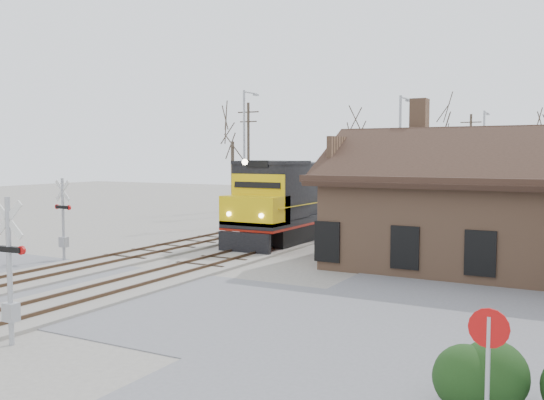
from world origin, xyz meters
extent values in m
plane|color=gray|center=(0.00, 0.00, 0.00)|extent=(140.00, 140.00, 0.00)
cube|color=slate|center=(0.00, 0.00, 0.01)|extent=(60.00, 9.00, 0.03)
cube|color=gray|center=(0.00, 15.00, 0.06)|extent=(3.40, 90.00, 0.12)
cube|color=#473323|center=(-0.72, 15.00, 0.17)|extent=(0.08, 90.00, 0.14)
cube|color=#473323|center=(0.72, 15.00, 0.17)|extent=(0.08, 90.00, 0.14)
cube|color=gray|center=(-4.50, 15.00, 0.06)|extent=(3.40, 90.00, 0.12)
cube|color=#473323|center=(-5.22, 15.00, 0.17)|extent=(0.08, 90.00, 0.14)
cube|color=#473323|center=(-3.78, 15.00, 0.17)|extent=(0.08, 90.00, 0.14)
cube|color=#8A6247|center=(12.00, 12.00, 2.00)|extent=(14.00, 8.00, 4.00)
cube|color=black|center=(12.00, 12.00, 4.10)|extent=(15.20, 9.20, 0.30)
cube|color=black|center=(12.00, 9.70, 5.10)|extent=(15.00, 4.71, 2.66)
cube|color=black|center=(12.00, 14.30, 5.10)|extent=(15.00, 4.71, 2.66)
cube|color=#8A6247|center=(8.00, 13.50, 6.80)|extent=(0.80, 0.80, 2.20)
cube|color=black|center=(0.00, 13.83, 0.60)|extent=(2.71, 4.33, 1.08)
cube|color=black|center=(0.00, 27.89, 0.60)|extent=(2.71, 4.33, 1.08)
cube|color=black|center=(0.00, 20.86, 1.46)|extent=(3.25, 21.64, 0.38)
cube|color=maroon|center=(0.00, 20.86, 1.22)|extent=(3.27, 21.64, 0.13)
cube|color=black|center=(0.00, 22.21, 3.14)|extent=(2.81, 15.69, 3.03)
cube|color=black|center=(0.00, 12.85, 3.14)|extent=(3.25, 3.03, 3.03)
cube|color=#E2BC0B|center=(0.00, 11.01, 2.22)|extent=(3.25, 1.95, 1.51)
cube|color=black|center=(0.00, 9.94, 0.60)|extent=(3.03, 0.25, 1.08)
cylinder|color=#FFF2CC|center=(0.00, 10.02, 4.76)|extent=(0.30, 0.10, 0.30)
cube|color=black|center=(0.00, 35.97, 0.60)|extent=(2.71, 4.33, 1.08)
cube|color=black|center=(0.00, 50.04, 0.60)|extent=(2.71, 4.33, 1.08)
cube|color=black|center=(0.00, 43.00, 1.46)|extent=(3.25, 21.64, 0.38)
cube|color=maroon|center=(0.00, 43.00, 1.22)|extent=(3.27, 21.64, 0.13)
cube|color=black|center=(0.00, 44.36, 3.14)|extent=(2.81, 15.69, 3.03)
cube|color=black|center=(0.00, 35.00, 3.14)|extent=(3.25, 3.03, 3.03)
cube|color=black|center=(0.00, 33.16, 2.22)|extent=(3.25, 1.95, 1.51)
cube|color=black|center=(0.00, 32.08, 0.60)|extent=(3.03, 0.25, 1.08)
cylinder|color=#A5A8AD|center=(2.24, -5.78, 2.01)|extent=(0.14, 0.14, 4.03)
cube|color=silver|center=(2.24, -5.78, 3.42)|extent=(1.05, 0.13, 1.05)
cube|color=silver|center=(2.24, -5.78, 3.42)|extent=(1.05, 0.13, 1.05)
cube|color=black|center=(2.24, -5.78, 2.62)|extent=(0.92, 0.23, 0.15)
cylinder|color=#B20C0C|center=(2.69, -5.74, 2.62)|extent=(0.25, 0.10, 0.24)
cube|color=#A5A8AD|center=(2.24, -5.78, 0.91)|extent=(0.40, 0.30, 0.50)
cylinder|color=#A5A8AD|center=(-6.79, 4.23, 2.01)|extent=(0.14, 0.14, 4.01)
cube|color=silver|center=(-6.79, 4.23, 3.41)|extent=(1.05, 0.13, 1.05)
cube|color=silver|center=(-6.79, 4.23, 3.41)|extent=(1.05, 0.13, 1.05)
cube|color=black|center=(-6.79, 4.23, 2.61)|extent=(0.91, 0.22, 0.15)
cylinder|color=#B20C0C|center=(-6.34, 4.19, 2.61)|extent=(0.25, 0.10, 0.24)
cylinder|color=#B20C0C|center=(-7.24, 4.26, 2.61)|extent=(0.25, 0.10, 0.24)
cube|color=#A5A8AD|center=(-6.79, 4.23, 0.90)|extent=(0.40, 0.30, 0.50)
cylinder|color=#A5A8AD|center=(14.45, -5.36, 1.14)|extent=(0.08, 0.08, 2.28)
cylinder|color=#B20C0C|center=(14.45, -5.36, 2.07)|extent=(0.73, 0.05, 0.73)
sphere|color=black|center=(13.86, -4.17, 0.67)|extent=(1.34, 1.34, 1.34)
sphere|color=black|center=(14.32, -3.95, 0.72)|extent=(1.44, 1.44, 1.44)
cylinder|color=#A5A8AD|center=(-6.72, 20.95, 4.88)|extent=(0.18, 0.18, 9.75)
cylinder|color=#A5A8AD|center=(-6.72, 21.85, 9.65)|extent=(0.12, 1.80, 0.12)
cube|color=#A5A8AD|center=(-6.72, 22.65, 9.55)|extent=(0.25, 0.50, 0.12)
cylinder|color=#A5A8AD|center=(4.30, 22.47, 4.49)|extent=(0.18, 0.18, 8.99)
cylinder|color=#A5A8AD|center=(4.30, 23.37, 8.89)|extent=(0.12, 1.80, 0.12)
cube|color=#A5A8AD|center=(4.30, 24.17, 8.79)|extent=(0.25, 0.50, 0.12)
cylinder|color=#A5A8AD|center=(7.28, 35.97, 4.38)|extent=(0.18, 0.18, 8.75)
cylinder|color=#A5A8AD|center=(7.28, 36.87, 8.65)|extent=(0.12, 1.80, 0.12)
cube|color=#A5A8AD|center=(7.28, 37.67, 8.55)|extent=(0.25, 0.50, 0.12)
cylinder|color=#382D23|center=(-10.47, 27.77, 4.76)|extent=(0.24, 0.24, 9.53)
cube|color=#382D23|center=(-10.47, 27.77, 8.73)|extent=(2.00, 0.10, 0.10)
cube|color=#382D23|center=(-10.47, 27.77, 7.93)|extent=(1.60, 0.10, 0.10)
cylinder|color=#382D23|center=(4.41, 45.53, 4.56)|extent=(0.24, 0.24, 9.12)
cube|color=#382D23|center=(4.41, 45.53, 8.32)|extent=(2.00, 0.10, 0.10)
cube|color=#382D23|center=(4.41, 45.53, 7.52)|extent=(1.60, 0.10, 0.10)
cylinder|color=#382D23|center=(-13.43, 29.89, 3.16)|extent=(0.32, 0.32, 6.32)
cylinder|color=#382D23|center=(-4.90, 38.29, 2.92)|extent=(0.32, 0.32, 5.83)
cylinder|color=#382D23|center=(0.88, 48.08, 3.68)|extent=(0.32, 0.32, 7.36)
camera|label=1|loc=(16.15, -16.44, 5.15)|focal=40.00mm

